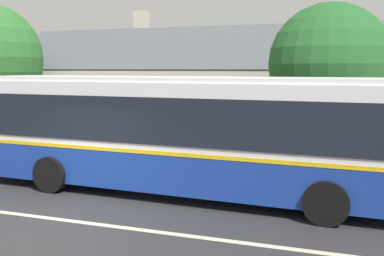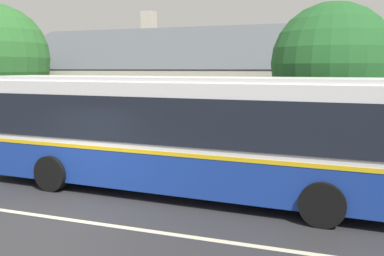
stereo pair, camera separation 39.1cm
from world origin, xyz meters
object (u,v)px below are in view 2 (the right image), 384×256
Objects in this scene: bench_down_street at (184,152)px; street_tree_primary at (332,64)px; bench_by_building at (75,143)px; transit_bus at (182,131)px.

bench_down_street is 0.28× the size of street_tree_primary.
bench_by_building is 1.12× the size of bench_down_street.
street_tree_primary reaches higher than bench_down_street.
street_tree_primary is at bearing 17.00° from bench_down_street.
transit_bus is at bearing -131.77° from street_tree_primary.
transit_bus is at bearing -69.88° from bench_down_street.
street_tree_primary is (3.66, 4.10, 1.82)m from transit_bus.
transit_bus reaches higher than bench_by_building.
street_tree_primary is (9.18, 1.20, 2.95)m from bench_by_building.
bench_by_building is 4.54m from bench_down_street.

